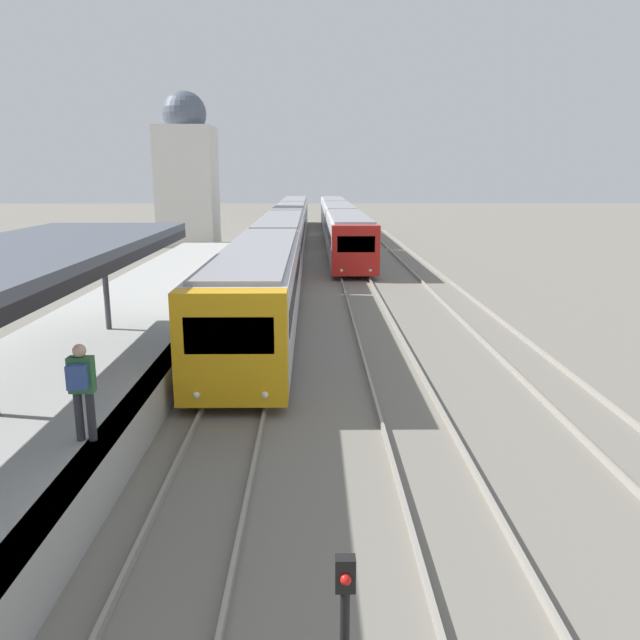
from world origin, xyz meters
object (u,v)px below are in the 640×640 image
(train_near, at_px, (286,230))
(train_far, at_px, (339,220))
(signal_post_near, at_px, (345,614))
(person_on_platform, at_px, (81,385))

(train_near, bearing_deg, train_far, 66.78)
(train_near, relative_size, signal_post_near, 35.28)
(person_on_platform, distance_m, signal_post_near, 6.06)
(train_far, xyz_separation_m, signal_post_near, (-1.89, -46.79, -0.58))
(train_near, bearing_deg, signal_post_near, -86.75)
(train_near, xyz_separation_m, signal_post_near, (2.13, -37.44, -0.60))
(signal_post_near, bearing_deg, train_near, 93.25)
(person_on_platform, relative_size, train_far, 0.04)
(signal_post_near, bearing_deg, train_far, 87.69)
(train_far, bearing_deg, person_on_platform, -98.03)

